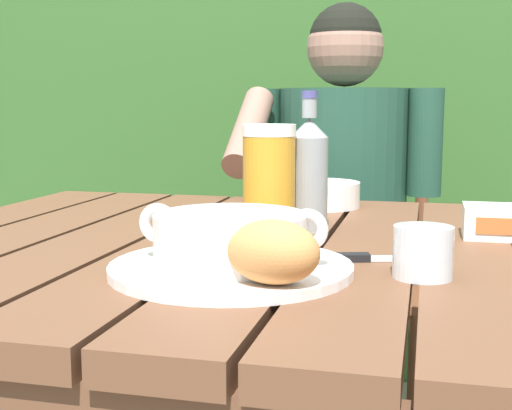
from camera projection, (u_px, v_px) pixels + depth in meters
name	position (u px, v px, depth m)	size (l,w,h in m)	color
dining_table	(276.00, 302.00, 1.05)	(1.23, 0.97, 0.74)	brown
hedge_backdrop	(348.00, 92.00, 2.63)	(3.48, 0.82, 2.43)	#335E27
chair_near_diner	(348.00, 274.00, 1.96)	(0.43, 0.41, 0.97)	brown
person_eating	(339.00, 202.00, 1.74)	(0.48, 0.47, 1.19)	#214836
serving_plate	(231.00, 268.00, 0.85)	(0.30, 0.30, 0.01)	white
soup_bowl	(231.00, 237.00, 0.85)	(0.24, 0.19, 0.07)	white
bread_roll	(273.00, 252.00, 0.75)	(0.12, 0.10, 0.07)	#CF894A
beer_glass	(269.00, 180.00, 1.09)	(0.08, 0.08, 0.17)	orange
beer_bottle	(309.00, 173.00, 1.12)	(0.06, 0.06, 0.23)	gray
water_glass_small	(423.00, 252.00, 0.83)	(0.07, 0.07, 0.06)	silver
butter_tub	(501.00, 222.00, 1.07)	(0.11, 0.09, 0.05)	white
table_knife	(367.00, 258.00, 0.92)	(0.17, 0.06, 0.01)	silver
diner_bowl	(320.00, 194.00, 1.40)	(0.16, 0.16, 0.05)	white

